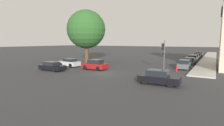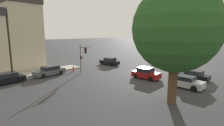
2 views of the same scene
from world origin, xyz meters
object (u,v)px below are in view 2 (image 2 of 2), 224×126
at_px(street_tree, 176,29).
at_px(crossing_car_0, 186,82).
at_px(parked_car_1, 6,79).
at_px(parked_car_0, 50,71).
at_px(crossing_car_1, 110,61).
at_px(crossing_car_2, 193,75).
at_px(crossing_car_3, 146,73).
at_px(fire_hydrant, 73,69).
at_px(traffic_signal, 83,54).

distance_m(street_tree, crossing_car_0, 8.47).
xyz_separation_m(crossing_car_0, parked_car_1, (17.99, 14.15, -0.04)).
bearing_deg(street_tree, parked_car_0, 7.39).
height_order(parked_car_0, parked_car_1, parked_car_0).
distance_m(crossing_car_1, crossing_car_2, 16.64).
xyz_separation_m(crossing_car_3, fire_hydrant, (11.57, 4.46, -0.26)).
bearing_deg(traffic_signal, crossing_car_2, 22.90).
height_order(parked_car_1, fire_hydrant, parked_car_1).
relative_size(traffic_signal, parked_car_0, 0.98).
bearing_deg(fire_hydrant, parked_car_0, 83.81).
bearing_deg(crossing_car_1, crossing_car_2, 177.27).
height_order(crossing_car_0, parked_car_0, parked_car_0).
relative_size(parked_car_1, fire_hydrant, 4.85).
height_order(street_tree, crossing_car_2, street_tree).
xyz_separation_m(street_tree, parked_car_0, (18.63, 2.42, -6.21)).
height_order(traffic_signal, parked_car_1, traffic_signal).
bearing_deg(crossing_car_2, traffic_signal, 27.67).
distance_m(traffic_signal, fire_hydrant, 3.28).
height_order(street_tree, crossing_car_3, street_tree).
bearing_deg(parked_car_0, parked_car_1, -3.11).
bearing_deg(crossing_car_1, traffic_signal, 100.48).
bearing_deg(crossing_car_0, fire_hydrant, -164.19).
xyz_separation_m(traffic_signal, fire_hydrant, (1.84, 0.80, -2.60)).
relative_size(street_tree, parked_car_1, 2.42).
bearing_deg(fire_hydrant, crossing_car_3, -158.91).
distance_m(crossing_car_2, parked_car_1, 25.40).
distance_m(crossing_car_0, crossing_car_1, 18.00).
xyz_separation_m(traffic_signal, parked_car_1, (2.36, 10.89, -2.44)).
bearing_deg(traffic_signal, parked_car_0, -119.57).
relative_size(traffic_signal, crossing_car_3, 1.18).
relative_size(traffic_signal, parked_car_1, 1.05).
height_order(street_tree, fire_hydrant, street_tree).
xyz_separation_m(parked_car_0, parked_car_1, (0.09, 6.02, -0.04)).
bearing_deg(fire_hydrant, crossing_car_0, -166.89).
height_order(street_tree, traffic_signal, street_tree).
relative_size(crossing_car_3, parked_car_0, 0.83).
relative_size(traffic_signal, crossing_car_0, 1.19).
xyz_separation_m(crossing_car_1, crossing_car_3, (-11.45, 4.43, 0.04)).
height_order(street_tree, crossing_car_0, street_tree).
xyz_separation_m(traffic_signal, crossing_car_1, (1.72, -8.09, -2.39)).
height_order(crossing_car_0, fire_hydrant, crossing_car_0).
distance_m(crossing_car_1, fire_hydrant, 8.90).
height_order(traffic_signal, parked_car_0, traffic_signal).
xyz_separation_m(crossing_car_0, crossing_car_1, (17.34, -4.83, 0.01)).
relative_size(crossing_car_0, parked_car_0, 0.82).
distance_m(traffic_signal, crossing_car_2, 16.98).
bearing_deg(parked_car_1, crossing_car_2, 136.25).
distance_m(street_tree, crossing_car_3, 10.91).
distance_m(street_tree, parked_car_1, 21.46).
xyz_separation_m(traffic_signal, crossing_car_2, (-14.92, -7.73, -2.45)).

